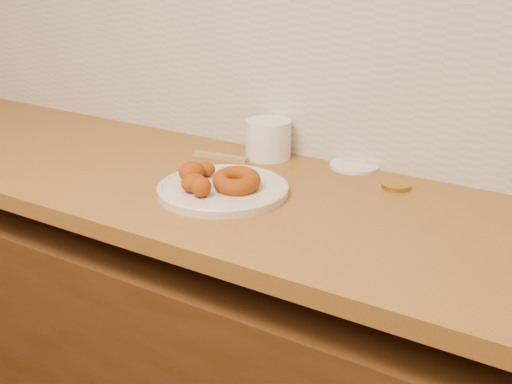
% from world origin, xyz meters
% --- Properties ---
extents(butcher_block, '(2.30, 0.62, 0.04)m').
position_xyz_m(butcher_block, '(-0.65, 1.69, 0.88)').
color(butcher_block, brown).
rests_on(butcher_block, base_cabinet).
extents(backsplash, '(3.60, 0.02, 0.60)m').
position_xyz_m(backsplash, '(0.00, 1.99, 1.20)').
color(backsplash, beige).
rests_on(backsplash, wall_back).
extents(donut_plate, '(0.29, 0.29, 0.02)m').
position_xyz_m(donut_plate, '(-0.26, 1.65, 0.91)').
color(donut_plate, beige).
rests_on(donut_plate, butcher_block).
extents(ring_donut, '(0.15, 0.15, 0.05)m').
position_xyz_m(ring_donut, '(-0.22, 1.65, 0.94)').
color(ring_donut, '#913301').
rests_on(ring_donut, donut_plate).
extents(fried_dough_chunks, '(0.13, 0.16, 0.05)m').
position_xyz_m(fried_dough_chunks, '(-0.31, 1.61, 0.94)').
color(fried_dough_chunks, '#913301').
rests_on(fried_dough_chunks, donut_plate).
extents(plastic_tub, '(0.12, 0.12, 0.10)m').
position_xyz_m(plastic_tub, '(-0.30, 1.92, 0.95)').
color(plastic_tub, white).
rests_on(plastic_tub, butcher_block).
extents(tub_lid, '(0.15, 0.15, 0.01)m').
position_xyz_m(tub_lid, '(-0.08, 1.97, 0.90)').
color(tub_lid, silver).
rests_on(tub_lid, butcher_block).
extents(brass_jar_lid, '(0.08, 0.08, 0.01)m').
position_xyz_m(brass_jar_lid, '(0.06, 1.88, 0.91)').
color(brass_jar_lid, '#B28624').
rests_on(brass_jar_lid, butcher_block).
extents(wooden_utensil, '(0.15, 0.04, 0.01)m').
position_xyz_m(wooden_utensil, '(-0.40, 1.84, 0.91)').
color(wooden_utensil, '#9D8350').
rests_on(wooden_utensil, butcher_block).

